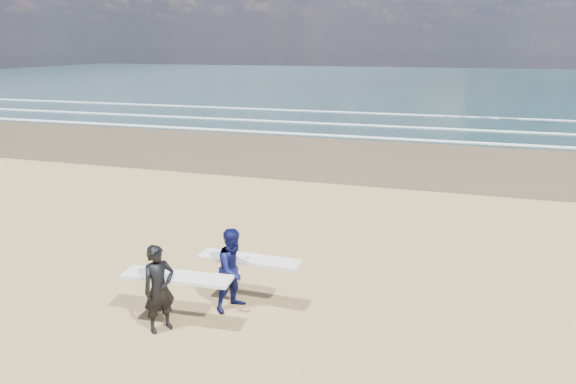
% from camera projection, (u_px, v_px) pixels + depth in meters
% --- Properties ---
extents(ocean, '(220.00, 100.00, 0.02)m').
position_uv_depth(ocean, '(555.00, 85.00, 70.58)').
color(ocean, '#193537').
rests_on(ocean, ground).
extents(surfer_near, '(2.23, 1.07, 1.76)m').
position_uv_depth(surfer_near, '(162.00, 287.00, 9.88)').
color(surfer_near, black).
rests_on(surfer_near, ground).
extents(surfer_far, '(2.21, 1.16, 1.78)m').
position_uv_depth(surfer_far, '(235.00, 268.00, 10.70)').
color(surfer_far, '#0C0F43').
rests_on(surfer_far, ground).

